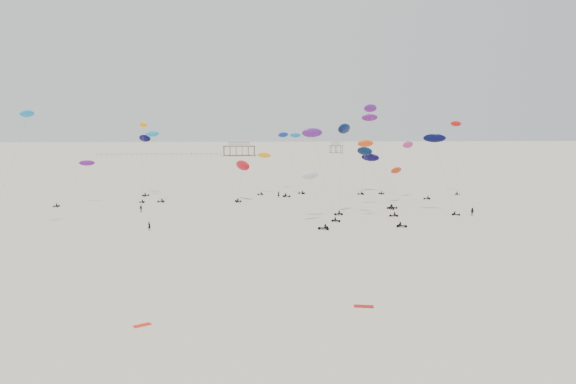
{
  "coord_description": "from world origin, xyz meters",
  "views": [
    {
      "loc": [
        -9.48,
        -22.59,
        20.36
      ],
      "look_at": [
        0.0,
        88.0,
        7.0
      ],
      "focal_mm": 35.0,
      "sensor_mm": 36.0,
      "label": 1
    }
  ],
  "objects": [
    {
      "name": "rig_8",
      "position": [
        30.65,
        146.44,
        9.46
      ],
      "size": [
        6.41,
        13.23,
        13.18
      ],
      "rotation": [
        0.0,
        0.0,
        0.55
      ],
      "color": "black",
      "rests_on": "ground"
    },
    {
      "name": "rig_20",
      "position": [
        5.43,
        151.03,
        12.59
      ],
      "size": [
        7.64,
        17.09,
        21.69
      ],
      "rotation": [
        0.0,
        0.0,
        1.11
      ],
      "color": "black",
      "rests_on": "ground"
    },
    {
      "name": "rig_12",
      "position": [
        -31.67,
        127.08,
        12.48
      ],
      "size": [
        4.91,
        3.61,
        18.86
      ],
      "rotation": [
        0.0,
        0.0,
        1.46
      ],
      "color": "black",
      "rests_on": "ground"
    },
    {
      "name": "rig_2",
      "position": [
        20.09,
        101.98,
        11.26
      ],
      "size": [
        8.83,
        7.78,
        15.76
      ],
      "rotation": [
        0.0,
        0.0,
        1.77
      ],
      "color": "black",
      "rests_on": "ground"
    },
    {
      "name": "pier_fence",
      "position": [
        -62.0,
        350.0,
        0.77
      ],
      "size": [
        80.2,
        0.2,
        1.5
      ],
      "color": "black",
      "rests_on": "ground"
    },
    {
      "name": "spectator_1",
      "position": [
        42.4,
        97.74,
        0.0
      ],
      "size": [
        1.23,
        1.11,
        2.18
      ],
      "primitive_type": "imported",
      "rotation": [
        0.0,
        0.0,
        5.68
      ],
      "color": "black",
      "rests_on": "ground"
    },
    {
      "name": "rig_19",
      "position": [
        -2.49,
        143.43,
        9.54
      ],
      "size": [
        4.67,
        7.46,
        12.44
      ],
      "rotation": [
        0.0,
        0.0,
        1.7
      ],
      "color": "black",
      "rests_on": "ground"
    },
    {
      "name": "grounded_kite_b",
      "position": [
        -19.6,
        33.62,
        0.0
      ],
      "size": [
        1.9,
        1.55,
        0.07
      ],
      "primitive_type": "cube",
      "rotation": [
        0.0,
        0.0,
        0.56
      ],
      "color": "red",
      "rests_on": "ground"
    },
    {
      "name": "rig_9",
      "position": [
        38.02,
        129.73,
        12.19
      ],
      "size": [
        7.58,
        7.36,
        15.96
      ],
      "rotation": [
        0.0,
        0.0,
        1.5
      ],
      "color": "black",
      "rests_on": "ground"
    },
    {
      "name": "rig_3",
      "position": [
        -53.22,
        89.38,
        13.86
      ],
      "size": [
        7.67,
        11.63,
        23.77
      ],
      "rotation": [
        0.0,
        0.0,
        2.57
      ],
      "color": "black",
      "rests_on": "ground"
    },
    {
      "name": "rig_14",
      "position": [
        6.8,
        96.11,
        15.3
      ],
      "size": [
        8.29,
        6.87,
        19.82
      ],
      "rotation": [
        0.0,
        0.0,
        3.91
      ],
      "color": "black",
      "rests_on": "ground"
    },
    {
      "name": "pavilion_small",
      "position": [
        60.0,
        380.0,
        3.49
      ],
      "size": [
        9.0,
        7.0,
        8.0
      ],
      "color": "brown",
      "rests_on": "ground"
    },
    {
      "name": "rig_0",
      "position": [
        23.67,
        112.54,
        15.87
      ],
      "size": [
        7.81,
        7.96,
        23.18
      ],
      "rotation": [
        0.0,
        0.0,
        3.39
      ],
      "color": "black",
      "rests_on": "ground"
    },
    {
      "name": "pavilion_main",
      "position": [
        -10.0,
        350.0,
        4.22
      ],
      "size": [
        21.0,
        13.0,
        9.8
      ],
      "color": "brown",
      "rests_on": "ground"
    },
    {
      "name": "ground_plane",
      "position": [
        0.0,
        200.0,
        0.0
      ],
      "size": [
        900.0,
        900.0,
        0.0
      ],
      "primitive_type": "plane",
      "color": "beige"
    },
    {
      "name": "rig_10",
      "position": [
        5.71,
        90.79,
        6.75
      ],
      "size": [
        4.83,
        12.43,
        13.07
      ],
      "rotation": [
        0.0,
        0.0,
        1.49
      ],
      "color": "black",
      "rests_on": "ground"
    },
    {
      "name": "rig_6",
      "position": [
        36.04,
        104.12,
        15.21
      ],
      "size": [
        7.19,
        9.13,
        18.62
      ],
      "rotation": [
        0.0,
        0.0,
        4.07
      ],
      "color": "black",
      "rests_on": "ground"
    },
    {
      "name": "spectator_3",
      "position": [
        1.21,
        133.28,
        0.0
      ],
      "size": [
        0.9,
        0.83,
        2.05
      ],
      "primitive_type": "imported",
      "rotation": [
        0.0,
        0.0,
        2.59
      ],
      "color": "black",
      "rests_on": "ground"
    },
    {
      "name": "rig_11",
      "position": [
        4.91,
        136.87,
        8.04
      ],
      "size": [
        6.08,
        8.35,
        18.06
      ],
      "rotation": [
        0.0,
        0.0,
        4.23
      ],
      "color": "black",
      "rests_on": "ground"
    },
    {
      "name": "rig_15",
      "position": [
        -8.94,
        128.1,
        8.49
      ],
      "size": [
        5.28,
        8.52,
        11.03
      ],
      "rotation": [
        0.0,
        0.0,
        0.57
      ],
      "color": "black",
      "rests_on": "ground"
    },
    {
      "name": "spectator_0",
      "position": [
        -27.15,
        86.34,
        0.0
      ],
      "size": [
        0.87,
        0.78,
        1.97
      ],
      "primitive_type": "imported",
      "rotation": [
        0.0,
        0.0,
        2.62
      ],
      "color": "black",
      "rests_on": "ground"
    },
    {
      "name": "rig_18",
      "position": [
        -36.01,
        134.55,
        14.72
      ],
      "size": [
        3.92,
        15.45,
        22.92
      ],
      "rotation": [
        0.0,
        0.0,
        5.93
      ],
      "color": "black",
      "rests_on": "ground"
    },
    {
      "name": "rig_4",
      "position": [
        30.4,
        118.43,
        6.27
      ],
      "size": [
        7.46,
        14.89,
        14.07
      ],
      "rotation": [
        0.0,
        0.0,
        4.14
      ],
      "color": "black",
      "rests_on": "ground"
    },
    {
      "name": "grounded_kite_a",
      "position": [
        4.24,
        37.53,
        0.0
      ],
      "size": [
        2.34,
        1.35,
        0.08
      ],
      "primitive_type": "cube",
      "rotation": [
        0.0,
        0.0,
        -0.21
      ],
      "color": "#B50E0B",
      "rests_on": "ground"
    },
    {
      "name": "rig_5",
      "position": [
        -50.76,
        126.14,
        8.1
      ],
      "size": [
        8.47,
        10.48,
        13.41
      ],
      "rotation": [
        0.0,
        0.0,
        5.92
      ],
      "color": "black",
      "rests_on": "ground"
    },
    {
      "name": "spectator_2",
      "position": [
        -32.73,
        109.71,
        0.0
      ],
      "size": [
        1.34,
        1.13,
        2.0
      ],
      "primitive_type": "imported",
      "rotation": [
        0.0,
        0.0,
        5.78
      ],
      "color": "black",
      "rests_on": "ground"
    },
    {
      "name": "rig_13",
      "position": [
        13.97,
        103.66,
        16.68
      ],
      "size": [
        5.18,
        6.49,
        20.77
      ],
      "rotation": [
        0.0,
        0.0,
        2.01
      ],
      "color": "black",
      "rests_on": "ground"
    },
    {
      "name": "rig_7",
      "position": [
        19.53,
        91.64,
        15.96
      ],
      "size": [
        7.71,
        12.26,
        25.16
      ],
      "rotation": [
        0.0,
        0.0,
        4.16
      ],
      "color": "black",
      "rests_on": "ground"
    },
    {
      "name": "rig_16",
      "position": [
        -37.28,
        145.3,
        13.55
      ],
      "size": [
        5.13,
        11.01,
        17.78
      ],
      "rotation": [
        0.0,
        0.0,
        5.45
      ],
      "color": "black",
      "rests_on": "ground"
    },
    {
      "name": "rig_17",
      "position": [
        27.93,
        143.36,
        12.85
      ],
      "size": [
        6.36,
        8.97,
        16.27
      ],
      "rotation": [
        0.0,
        0.0,
        1.68
      ],
      "color": "black",
      "rests_on": "ground"
    },
    {
      "name": "rig_1",
      "position": [
        54.82,
        139.98,
        13.95
      ],
      "size": [
        4.59,
        11.12,
        21.71
      ],
      "rotation": [
        0.0,
        0.0,
        6.04
      ],
      "color": "black",
      "rests_on": "ground"
    }
  ]
}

